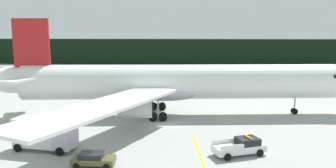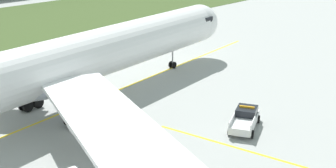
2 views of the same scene
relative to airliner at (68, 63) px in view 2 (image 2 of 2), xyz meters
name	(u,v)px [view 2 (image 2 of 2)]	position (x,y,z in m)	size (l,w,h in m)	color
ground	(103,126)	(-0.95, -5.92, -5.03)	(320.00, 320.00, 0.00)	#9DA19E
taxiway_centerline_main	(78,106)	(0.85, 0.08, -5.02)	(75.61, 0.30, 0.01)	yellow
taxiway_centerline_spur	(295,165)	(3.99, -23.60, -5.02)	(26.76, 0.30, 0.01)	yellow
airliner	(68,63)	(0.00, 0.00, 0.00)	(57.16, 52.41, 14.69)	white
ops_pickup_truck	(245,119)	(7.69, -16.57, -4.12)	(5.86, 3.93, 1.94)	white
apron_cone	(240,110)	(10.46, -14.26, -4.69)	(0.56, 0.56, 0.70)	black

